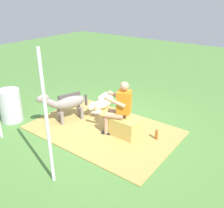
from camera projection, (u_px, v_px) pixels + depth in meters
ground_plane at (104, 125)px, 6.39m from camera, size 24.00×24.00×0.00m
hay_patch at (103, 129)px, 6.17m from camera, size 3.51×2.33×0.02m
hay_bale at (125, 127)px, 5.84m from camera, size 0.64×0.47×0.45m
person_seated at (119, 106)px, 5.69m from camera, size 0.72×0.56×1.33m
pony_standing at (66, 103)px, 6.35m from camera, size 0.66×1.29×0.90m
pony_lying at (103, 102)px, 7.25m from camera, size 0.57×1.36×0.42m
soda_bottle at (157, 134)px, 5.70m from camera, size 0.07×0.07×0.30m
water_barrel at (10, 105)px, 6.47m from camera, size 0.56×0.56×0.86m
tent_pole_left at (47, 121)px, 4.05m from camera, size 0.06×0.06×2.41m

